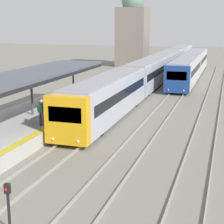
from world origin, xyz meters
TOP-DOWN VIEW (x-y plane):
  - platform_canopy at (-4.21, 15.58)m, footprint 4.00×18.26m
  - person_on_platform at (-2.19, 13.04)m, footprint 0.40×0.40m
  - train_near at (0.00, 41.32)m, footprint 2.62×59.28m
  - train_far at (3.72, 44.67)m, footprint 2.61×28.47m
  - signal_post_near at (1.72, 3.13)m, footprint 0.20×0.21m
  - distant_domed_building at (-7.45, 56.41)m, footprint 4.95×4.95m

SIDE VIEW (x-z plane):
  - signal_post_near at x=1.72m, z-range 0.21..1.96m
  - train_far at x=3.72m, z-range 0.17..3.30m
  - train_near at x=0.00m, z-range 0.17..3.36m
  - person_on_platform at x=-2.19m, z-range 1.03..2.70m
  - platform_canopy at x=-4.21m, z-range 2.23..5.17m
  - distant_domed_building at x=-7.45m, z-range -0.36..12.45m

